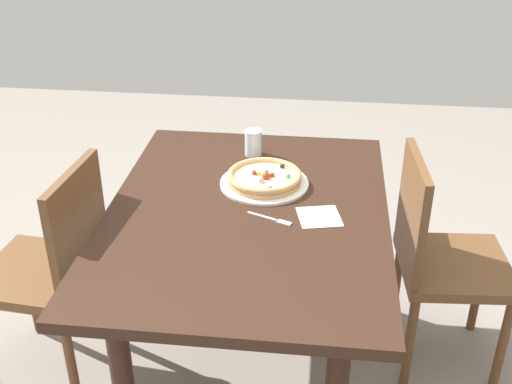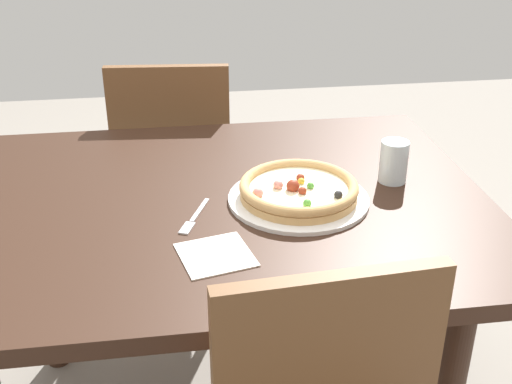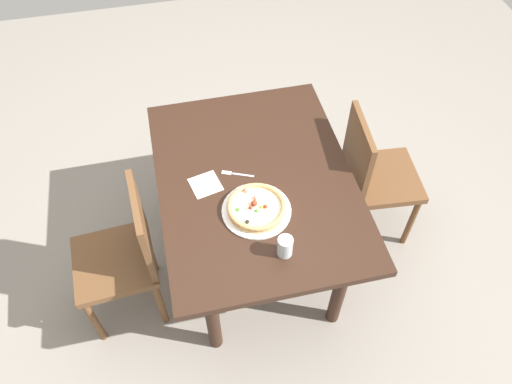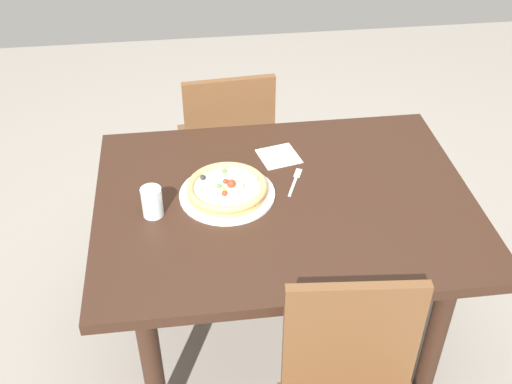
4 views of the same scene
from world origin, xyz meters
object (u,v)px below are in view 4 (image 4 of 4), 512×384
drinking_glass (152,202)px  napkin (279,156)px  dining_table (284,219)px  chair_far (227,146)px  pizza (227,188)px  fork (295,180)px  plate (227,194)px

drinking_glass → napkin: drinking_glass is taller
drinking_glass → dining_table: bearing=4.1°
chair_far → napkin: size_ratio=6.30×
pizza → fork: (0.25, 0.06, -0.03)m
pizza → napkin: pizza is taller
chair_far → fork: size_ratio=5.57×
pizza → drinking_glass: 0.26m
plate → fork: size_ratio=2.09×
plate → napkin: 0.30m
drinking_glass → fork: bearing=14.3°
dining_table → chair_far: bearing=101.7°
chair_far → pizza: 0.71m
pizza → napkin: bearing=44.7°
fork → pizza: bearing=125.2°
pizza → napkin: (0.21, 0.21, -0.03)m
drinking_glass → plate: bearing=15.9°
fork → drinking_glass: 0.52m
chair_far → drinking_glass: 0.84m
pizza → drinking_glass: drinking_glass is taller
chair_far → pizza: (-0.05, -0.66, 0.27)m
dining_table → plate: 0.22m
fork → dining_table: bearing=173.4°
plate → napkin: (0.21, 0.21, -0.00)m
pizza → drinking_glass: bearing=-164.1°
pizza → drinking_glass: (-0.25, -0.07, 0.02)m
chair_far → fork: chair_far is taller
dining_table → fork: fork is taller
drinking_glass → chair_far: bearing=67.5°
chair_far → pizza: size_ratio=3.17×
dining_table → drinking_glass: bearing=-175.9°
pizza → fork: pizza is taller
chair_far → pizza: bearing=-98.6°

